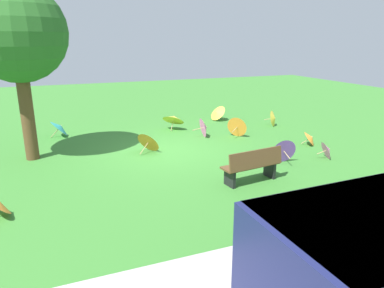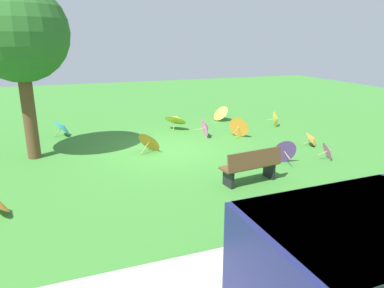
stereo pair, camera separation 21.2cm
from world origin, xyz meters
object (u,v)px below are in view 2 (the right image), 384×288
parasol_pink_0 (206,127)px  parasol_teal_0 (63,126)px  park_bench (252,166)px  parasol_yellow_0 (176,118)px  parasol_yellow_1 (277,119)px  shade_tree (18,34)px  parasol_pink_1 (329,151)px  parasol_orange_1 (150,141)px  parasol_orange_3 (313,139)px  parasol_yellow_3 (220,112)px  parasol_orange_0 (240,126)px  parasol_purple_1 (284,151)px

parasol_pink_0 → parasol_teal_0: parasol_pink_0 is taller
park_bench → parasol_yellow_0: size_ratio=1.37×
parasol_yellow_1 → parasol_pink_0: bearing=7.6°
parasol_teal_0 → park_bench: bearing=123.9°
shade_tree → parasol_pink_0: (-5.93, -0.40, -3.31)m
parasol_pink_1 → parasol_yellow_1: (-0.90, -4.18, 0.06)m
parasol_orange_1 → parasol_yellow_1: 5.98m
parasol_teal_0 → parasol_yellow_1: bearing=169.5°
parasol_yellow_0 → parasol_orange_3: parasol_yellow_0 is taller
shade_tree → parasol_yellow_0: (-5.22, -1.87, -3.21)m
parasol_orange_1 → parasol_orange_3: bearing=166.2°
parasol_pink_0 → parasol_yellow_3: size_ratio=0.85×
shade_tree → parasol_pink_0: 6.80m
parasol_orange_1 → parasol_teal_0: parasol_orange_1 is taller
park_bench → parasol_yellow_1: 6.39m
parasol_orange_0 → parasol_teal_0: parasol_orange_0 is taller
parasol_yellow_3 → parasol_teal_0: bearing=2.9°
parasol_pink_0 → parasol_yellow_3: parasol_pink_0 is taller
parasol_yellow_0 → parasol_purple_1: parasol_yellow_0 is taller
parasol_pink_0 → parasol_purple_1: size_ratio=0.95×
parasol_yellow_3 → shade_tree: bearing=20.0°
park_bench → parasol_purple_1: bearing=-148.4°
parasol_pink_1 → parasol_orange_3: bearing=-109.7°
parasol_yellow_3 → parasol_purple_1: bearing=83.9°
parasol_yellow_0 → parasol_pink_0: 1.64m
parasol_orange_1 → parasol_pink_1: bearing=151.3°
parasol_yellow_0 → parasol_teal_0: size_ratio=1.44×
parasol_yellow_1 → parasol_purple_1: (2.36, 3.94, 0.03)m
parasol_yellow_0 → parasol_pink_1: size_ratio=1.89×
parasol_yellow_3 → parasol_orange_3: 4.91m
parasol_pink_0 → parasol_orange_3: bearing=141.3°
parasol_orange_3 → parasol_orange_1: bearing=-13.8°
parasol_yellow_0 → parasol_orange_0: (-1.90, 1.88, -0.07)m
parasol_orange_0 → park_bench: bearing=66.0°
park_bench → parasol_orange_3: bearing=-149.3°
parasol_pink_0 → shade_tree: bearing=3.9°
parasol_teal_0 → parasol_yellow_3: bearing=-177.1°
parasol_orange_3 → parasol_pink_1: bearing=70.3°
parasol_yellow_3 → parasol_teal_0: 6.68m
park_bench → parasol_orange_3: (-3.61, -2.14, -0.21)m
parasol_orange_3 → parasol_teal_0: 9.13m
parasol_orange_0 → parasol_pink_1: (-1.30, 3.33, -0.11)m
park_bench → parasol_yellow_3: (-2.29, -6.87, -0.09)m
park_bench → parasol_pink_1: 3.23m
parasol_orange_1 → parasol_yellow_1: (-5.79, -1.50, -0.03)m
shade_tree → parasol_yellow_3: shade_tree is taller
parasol_purple_1 → parasol_orange_3: (-1.95, -1.12, -0.11)m
parasol_orange_1 → parasol_orange_3: size_ratio=1.33×
parasol_yellow_3 → parasol_yellow_1: bearing=132.4°
park_bench → parasol_pink_1: (-3.13, -0.79, -0.18)m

